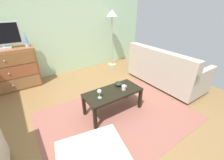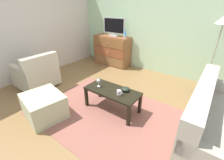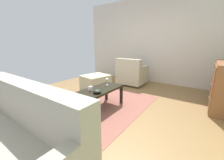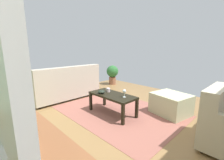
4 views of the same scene
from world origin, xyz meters
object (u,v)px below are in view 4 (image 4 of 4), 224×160
at_px(lava_lamp, 2,94).
at_px(wine_glass, 124,91).
at_px(coffee_table, 112,97).
at_px(ottoman, 171,104).
at_px(couch_large, 65,86).
at_px(potted_plant, 112,73).
at_px(bowl_decorative, 101,92).
at_px(mug, 108,90).

relative_size(lava_lamp, wine_glass, 2.10).
distance_m(coffee_table, wine_glass, 0.34).
relative_size(wine_glass, ottoman, 0.22).
xyz_separation_m(couch_large, ottoman, (-2.52, -1.07, -0.13)).
bearing_deg(couch_large, potted_plant, -82.79).
height_order(bowl_decorative, potted_plant, potted_plant).
distance_m(bowl_decorative, potted_plant, 2.63).
bearing_deg(wine_glass, bowl_decorative, 17.45).
height_order(mug, potted_plant, potted_plant).
relative_size(bowl_decorative, potted_plant, 0.21).
bearing_deg(ottoman, wine_glass, 55.85).
distance_m(lava_lamp, mug, 2.43).
relative_size(wine_glass, potted_plant, 0.22).
bearing_deg(bowl_decorative, wine_glass, -162.55).
xyz_separation_m(wine_glass, ottoman, (-0.57, -0.84, -0.33)).
bearing_deg(ottoman, bowl_decorative, 42.85).
bearing_deg(wine_glass, lava_lamp, 108.56).
height_order(lava_lamp, potted_plant, lava_lamp).
bearing_deg(ottoman, lava_lamp, 92.24).
bearing_deg(coffee_table, potted_plant, -44.58).
height_order(mug, couch_large, couch_large).
xyz_separation_m(bowl_decorative, couch_large, (1.44, 0.07, -0.11)).
xyz_separation_m(coffee_table, bowl_decorative, (0.21, 0.12, 0.09)).
relative_size(ottoman, potted_plant, 0.97).
height_order(bowl_decorative, ottoman, bowl_decorative).
distance_m(bowl_decorative, couch_large, 1.45).
bearing_deg(coffee_table, couch_large, 6.58).
bearing_deg(lava_lamp, potted_plant, -53.27).
relative_size(lava_lamp, potted_plant, 0.46).
relative_size(bowl_decorative, ottoman, 0.22).
xyz_separation_m(wine_glass, potted_plant, (2.21, -1.85, -0.11)).
distance_m(lava_lamp, ottoman, 2.99).
xyz_separation_m(wine_glass, bowl_decorative, (0.51, 0.16, -0.08)).
xyz_separation_m(lava_lamp, wine_glass, (0.68, -2.02, -0.54)).
relative_size(wine_glass, mug, 1.38).
bearing_deg(ottoman, couch_large, 23.01).
distance_m(wine_glass, potted_plant, 2.88).
bearing_deg(mug, ottoman, -142.26).
relative_size(coffee_table, mug, 8.97).
bearing_deg(wine_glass, mug, -2.63).
bearing_deg(bowl_decorative, ottoman, -137.15).
bearing_deg(wine_glass, couch_large, 6.76).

